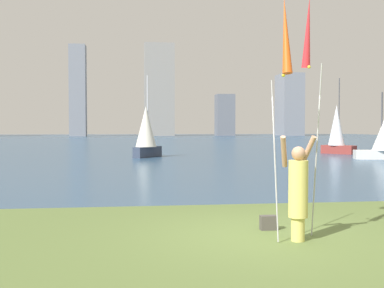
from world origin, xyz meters
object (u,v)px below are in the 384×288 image
at_px(person, 298,189).
at_px(kite_flag_right, 308,39).
at_px(sailboat_5, 146,131).
at_px(kite_flag_left, 285,41).
at_px(bag, 268,223).
at_px(sailboat_7, 337,131).

relative_size(person, kite_flag_right, 0.42).
xyz_separation_m(kite_flag_right, sailboat_5, (-2.38, 22.12, -1.86)).
height_order(kite_flag_left, sailboat_5, sailboat_5).
distance_m(person, bag, 1.21).
distance_m(kite_flag_right, bag, 3.51).
height_order(person, sailboat_7, sailboat_7).
relative_size(person, sailboat_7, 0.33).
height_order(kite_flag_right, sailboat_7, sailboat_7).
height_order(kite_flag_right, bag, kite_flag_right).
height_order(kite_flag_left, sailboat_7, sailboat_7).
bearing_deg(bag, kite_flag_left, -95.33).
xyz_separation_m(kite_flag_left, sailboat_5, (-1.63, 23.08, -1.62)).
bearing_deg(kite_flag_left, person, 46.00).
bearing_deg(sailboat_7, kite_flag_right, -115.51).
relative_size(kite_flag_right, sailboat_7, 0.78).
distance_m(sailboat_5, sailboat_7, 14.29).
xyz_separation_m(person, sailboat_5, (-2.01, 22.69, 0.82)).
height_order(bag, sailboat_7, sailboat_7).
bearing_deg(person, sailboat_7, 81.13).
xyz_separation_m(bag, sailboat_7, (12.33, 24.19, 1.54)).
xyz_separation_m(sailboat_5, sailboat_7, (14.08, 2.40, -0.04)).
xyz_separation_m(kite_flag_left, kite_flag_right, (0.75, 0.96, 0.24)).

